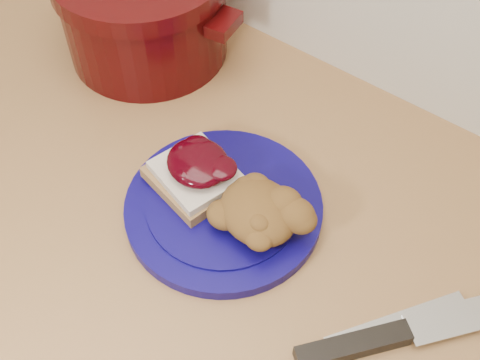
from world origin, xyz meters
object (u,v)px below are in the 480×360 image
Objects in this scene: chef_knife at (393,335)px; butter_knife at (395,319)px; dutch_oven at (144,10)px; plate at (224,207)px.

butter_knife is (-0.01, 0.02, -0.01)m from chef_knife.
dutch_oven is (-0.52, 0.17, 0.07)m from butter_knife.
butter_knife is at bearing -0.11° from plate.
plate is at bearing -31.26° from dutch_oven.
plate reaches higher than butter_knife.
plate is at bearing 123.06° from butter_knife.
chef_knife is at bearing -5.08° from plate.
chef_knife is at bearing -128.21° from butter_knife.
plate is at bearing 122.87° from chef_knife.
plate is 0.25m from chef_knife.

